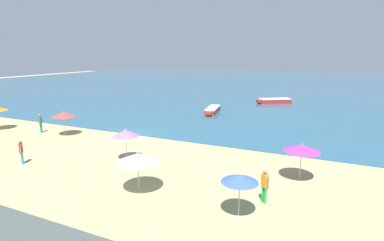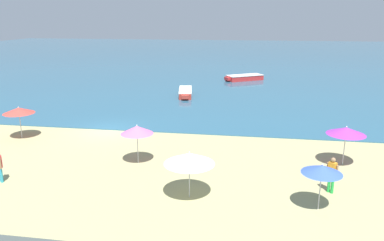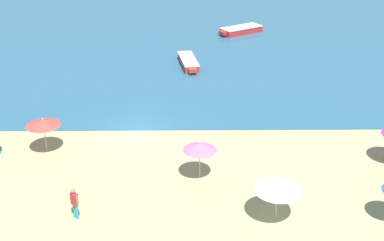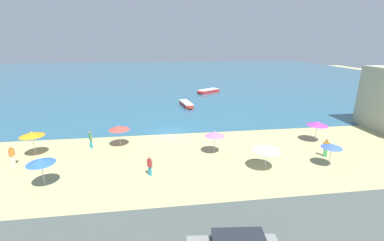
{
  "view_description": "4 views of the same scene",
  "coord_description": "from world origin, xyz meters",
  "px_view_note": "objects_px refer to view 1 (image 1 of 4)",
  "views": [
    {
      "loc": [
        16.83,
        -22.51,
        7.52
      ],
      "look_at": [
        6.69,
        -0.35,
        2.05
      ],
      "focal_mm": 28.0,
      "sensor_mm": 36.0,
      "label": 1
    },
    {
      "loc": [
        10.33,
        -25.42,
        8.21
      ],
      "look_at": [
        6.15,
        0.76,
        0.81
      ],
      "focal_mm": 35.0,
      "sensor_mm": 36.0,
      "label": 2
    },
    {
      "loc": [
        3.39,
        -28.87,
        14.63
      ],
      "look_at": [
        3.66,
        -2.29,
        1.84
      ],
      "focal_mm": 45.0,
      "sensor_mm": 36.0,
      "label": 3
    },
    {
      "loc": [
        -1.26,
        -28.55,
        10.56
      ],
      "look_at": [
        2.67,
        0.22,
        1.52
      ],
      "focal_mm": 24.0,
      "sensor_mm": 36.0,
      "label": 4
    }
  ],
  "objects_px": {
    "beach_umbrella_5": "(64,115)",
    "bather_0": "(265,184)",
    "skiff_nearshore": "(274,101)",
    "bather_1": "(40,122)",
    "beach_umbrella_3": "(240,178)",
    "beach_umbrella_2": "(126,133)",
    "beach_umbrella_6": "(138,158)",
    "beach_umbrella_1": "(302,148)",
    "skiff_offshore": "(213,110)",
    "bather_2": "(21,151)"
  },
  "relations": [
    {
      "from": "bather_0",
      "to": "skiff_nearshore",
      "type": "height_order",
      "value": "bather_0"
    },
    {
      "from": "beach_umbrella_6",
      "to": "bather_1",
      "type": "xyz_separation_m",
      "value": [
        -15.9,
        6.64,
        -0.93
      ]
    },
    {
      "from": "beach_umbrella_3",
      "to": "beach_umbrella_2",
      "type": "bearing_deg",
      "value": 156.96
    },
    {
      "from": "beach_umbrella_3",
      "to": "skiff_nearshore",
      "type": "xyz_separation_m",
      "value": [
        -4.08,
        34.02,
        -1.49
      ]
    },
    {
      "from": "bather_1",
      "to": "bather_2",
      "type": "relative_size",
      "value": 1.07
    },
    {
      "from": "beach_umbrella_3",
      "to": "bather_1",
      "type": "height_order",
      "value": "beach_umbrella_3"
    },
    {
      "from": "bather_0",
      "to": "skiff_nearshore",
      "type": "relative_size",
      "value": 0.35
    },
    {
      "from": "beach_umbrella_1",
      "to": "beach_umbrella_3",
      "type": "height_order",
      "value": "beach_umbrella_1"
    },
    {
      "from": "bather_0",
      "to": "bather_2",
      "type": "relative_size",
      "value": 1.06
    },
    {
      "from": "beach_umbrella_5",
      "to": "bather_1",
      "type": "height_order",
      "value": "beach_umbrella_5"
    },
    {
      "from": "skiff_offshore",
      "to": "beach_umbrella_2",
      "type": "bearing_deg",
      "value": -88.26
    },
    {
      "from": "beach_umbrella_1",
      "to": "bather_0",
      "type": "relative_size",
      "value": 1.28
    },
    {
      "from": "beach_umbrella_5",
      "to": "skiff_offshore",
      "type": "bearing_deg",
      "value": 60.84
    },
    {
      "from": "beach_umbrella_1",
      "to": "skiff_offshore",
      "type": "xyz_separation_m",
      "value": [
        -12.23,
        17.39,
        -1.63
      ]
    },
    {
      "from": "beach_umbrella_1",
      "to": "beach_umbrella_2",
      "type": "height_order",
      "value": "beach_umbrella_1"
    },
    {
      "from": "beach_umbrella_2",
      "to": "bather_1",
      "type": "relative_size",
      "value": 1.26
    },
    {
      "from": "beach_umbrella_6",
      "to": "bather_2",
      "type": "relative_size",
      "value": 1.39
    },
    {
      "from": "beach_umbrella_3",
      "to": "bather_2",
      "type": "distance_m",
      "value": 15.65
    },
    {
      "from": "beach_umbrella_5",
      "to": "beach_umbrella_3",
      "type": "bearing_deg",
      "value": -20.84
    },
    {
      "from": "beach_umbrella_5",
      "to": "bather_0",
      "type": "bearing_deg",
      "value": -15.3
    },
    {
      "from": "beach_umbrella_6",
      "to": "bather_1",
      "type": "height_order",
      "value": "beach_umbrella_6"
    },
    {
      "from": "beach_umbrella_6",
      "to": "beach_umbrella_5",
      "type": "bearing_deg",
      "value": 152.02
    },
    {
      "from": "beach_umbrella_1",
      "to": "bather_2",
      "type": "xyz_separation_m",
      "value": [
        -17.83,
        -5.17,
        -1.08
      ]
    },
    {
      "from": "beach_umbrella_2",
      "to": "bather_1",
      "type": "bearing_deg",
      "value": 166.83
    },
    {
      "from": "beach_umbrella_1",
      "to": "beach_umbrella_6",
      "type": "distance_m",
      "value": 9.62
    },
    {
      "from": "bather_1",
      "to": "bather_2",
      "type": "bearing_deg",
      "value": -46.86
    },
    {
      "from": "beach_umbrella_2",
      "to": "bather_1",
      "type": "distance_m",
      "value": 12.62
    },
    {
      "from": "bather_1",
      "to": "beach_umbrella_2",
      "type": "bearing_deg",
      "value": -13.17
    },
    {
      "from": "beach_umbrella_1",
      "to": "skiff_offshore",
      "type": "height_order",
      "value": "beach_umbrella_1"
    },
    {
      "from": "beach_umbrella_1",
      "to": "skiff_offshore",
      "type": "relative_size",
      "value": 0.46
    },
    {
      "from": "skiff_nearshore",
      "to": "skiff_offshore",
      "type": "xyz_separation_m",
      "value": [
        -5.93,
        -11.06,
        -0.01
      ]
    },
    {
      "from": "beach_umbrella_1",
      "to": "skiff_nearshore",
      "type": "relative_size",
      "value": 0.45
    },
    {
      "from": "beach_umbrella_1",
      "to": "bather_2",
      "type": "height_order",
      "value": "beach_umbrella_1"
    },
    {
      "from": "beach_umbrella_5",
      "to": "beach_umbrella_2",
      "type": "bearing_deg",
      "value": -18.56
    },
    {
      "from": "skiff_nearshore",
      "to": "beach_umbrella_6",
      "type": "bearing_deg",
      "value": -92.9
    },
    {
      "from": "beach_umbrella_3",
      "to": "skiff_offshore",
      "type": "xyz_separation_m",
      "value": [
        -10.01,
        22.96,
        -1.5
      ]
    },
    {
      "from": "beach_umbrella_2",
      "to": "beach_umbrella_6",
      "type": "xyz_separation_m",
      "value": [
        3.64,
        -3.77,
        -0.04
      ]
    },
    {
      "from": "skiff_nearshore",
      "to": "bather_1",
      "type": "bearing_deg",
      "value": -122.98
    },
    {
      "from": "beach_umbrella_2",
      "to": "beach_umbrella_3",
      "type": "relative_size",
      "value": 1.07
    },
    {
      "from": "beach_umbrella_6",
      "to": "beach_umbrella_1",
      "type": "bearing_deg",
      "value": 33.58
    },
    {
      "from": "bather_2",
      "to": "skiff_offshore",
      "type": "relative_size",
      "value": 0.34
    },
    {
      "from": "bather_1",
      "to": "skiff_offshore",
      "type": "relative_size",
      "value": 0.36
    },
    {
      "from": "beach_umbrella_1",
      "to": "beach_umbrella_6",
      "type": "relative_size",
      "value": 0.98
    },
    {
      "from": "beach_umbrella_2",
      "to": "bather_2",
      "type": "xyz_separation_m",
      "value": [
        -6.17,
        -3.62,
        -1.05
      ]
    },
    {
      "from": "beach_umbrella_6",
      "to": "skiff_offshore",
      "type": "relative_size",
      "value": 0.47
    },
    {
      "from": "beach_umbrella_1",
      "to": "beach_umbrella_3",
      "type": "bearing_deg",
      "value": -111.75
    },
    {
      "from": "bather_1",
      "to": "beach_umbrella_1",
      "type": "bearing_deg",
      "value": -3.15
    },
    {
      "from": "beach_umbrella_5",
      "to": "bather_0",
      "type": "xyz_separation_m",
      "value": [
        19.66,
        -5.38,
        -0.97
      ]
    },
    {
      "from": "beach_umbrella_2",
      "to": "skiff_offshore",
      "type": "relative_size",
      "value": 0.46
    },
    {
      "from": "beach_umbrella_5",
      "to": "beach_umbrella_6",
      "type": "bearing_deg",
      "value": -27.98
    }
  ]
}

